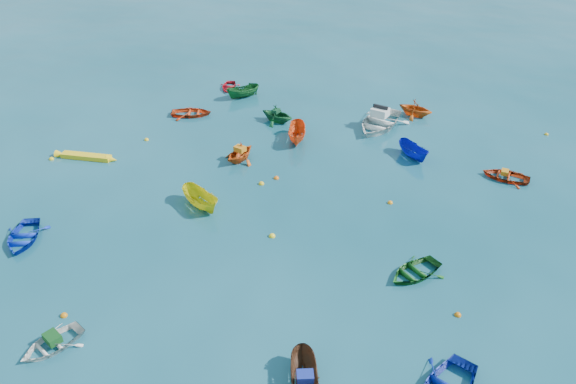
% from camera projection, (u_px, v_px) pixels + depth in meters
% --- Properties ---
extents(ground, '(160.00, 160.00, 0.00)m').
position_uv_depth(ground, '(265.00, 247.00, 29.87)').
color(ground, '#0B4251').
rests_on(ground, ground).
extents(dinghy_blue_sw, '(3.25, 3.81, 0.67)m').
position_uv_depth(dinghy_blue_sw, '(24.00, 240.00, 30.39)').
color(dinghy_blue_sw, '#0F2EBF').
rests_on(dinghy_blue_sw, ground).
extents(dinghy_white_near, '(3.02, 3.33, 0.57)m').
position_uv_depth(dinghy_white_near, '(53.00, 347.00, 24.04)').
color(dinghy_white_near, silver).
rests_on(dinghy_white_near, ground).
extents(dinghy_orange_w, '(2.96, 3.17, 1.34)m').
position_uv_depth(dinghy_orange_w, '(240.00, 160.00, 37.90)').
color(dinghy_orange_w, '#D85014').
rests_on(dinghy_orange_w, ground).
extents(sampan_yellow_mid, '(3.30, 2.84, 1.24)m').
position_uv_depth(sampan_yellow_mid, '(202.00, 207.00, 33.09)').
color(sampan_yellow_mid, '#D5C612').
rests_on(sampan_yellow_mid, ground).
extents(dinghy_green_e, '(3.60, 3.68, 0.62)m').
position_uv_depth(dinghy_green_e, '(414.00, 275.00, 27.99)').
color(dinghy_green_e, '#135317').
rests_on(dinghy_green_e, ground).
extents(dinghy_red_nw, '(3.58, 2.94, 0.65)m').
position_uv_depth(dinghy_red_nw, '(192.00, 115.00, 44.00)').
color(dinghy_red_nw, red).
rests_on(dinghy_red_nw, ground).
extents(sampan_orange_n, '(1.79, 3.42, 1.26)m').
position_uv_depth(sampan_orange_n, '(297.00, 141.00, 40.33)').
color(sampan_orange_n, '#E44B15').
rests_on(sampan_orange_n, ground).
extents(dinghy_green_n, '(3.29, 3.06, 1.42)m').
position_uv_depth(dinghy_green_n, '(277.00, 121.00, 43.05)').
color(dinghy_green_n, '#135328').
rests_on(dinghy_green_n, ground).
extents(dinghy_red_ne, '(3.25, 2.60, 0.60)m').
position_uv_depth(dinghy_red_ne, '(505.00, 178.00, 35.87)').
color(dinghy_red_ne, '#A92D0E').
rests_on(dinghy_red_ne, ground).
extents(sampan_blue_far, '(2.65, 2.88, 1.10)m').
position_uv_depth(sampan_blue_far, '(412.00, 157.00, 38.24)').
color(sampan_blue_far, '#0D14A7').
rests_on(sampan_blue_far, ground).
extents(dinghy_red_far, '(2.18, 2.75, 0.52)m').
position_uv_depth(dinghy_red_far, '(229.00, 88.00, 48.70)').
color(dinghy_red_far, red).
rests_on(dinghy_red_far, ground).
extents(dinghy_orange_far, '(3.31, 3.09, 1.42)m').
position_uv_depth(dinghy_orange_far, '(415.00, 115.00, 43.97)').
color(dinghy_orange_far, '#CF5413').
rests_on(dinghy_orange_far, ground).
extents(sampan_green_far, '(2.88, 2.87, 1.14)m').
position_uv_depth(sampan_green_far, '(243.00, 97.00, 47.00)').
color(sampan_green_far, '#135421').
rests_on(sampan_green_far, ground).
extents(kayak_yellow, '(4.19, 0.85, 0.42)m').
position_uv_depth(kayak_yellow, '(87.00, 159.00, 38.09)').
color(kayak_yellow, yellow).
rests_on(kayak_yellow, ground).
extents(motorboat_white, '(5.03, 5.96, 1.66)m').
position_uv_depth(motorboat_white, '(379.00, 127.00, 42.24)').
color(motorboat_white, silver).
rests_on(motorboat_white, ground).
extents(tarp_green_a, '(0.92, 0.84, 0.36)m').
position_uv_depth(tarp_green_a, '(52.00, 338.00, 23.85)').
color(tarp_green_a, '#114719').
rests_on(tarp_green_a, dinghy_white_near).
extents(tarp_blue_a, '(0.78, 0.67, 0.32)m').
position_uv_depth(tarp_blue_a, '(305.00, 376.00, 21.82)').
color(tarp_blue_a, navy).
rests_on(tarp_blue_a, sampan_brown_mid).
extents(tarp_orange_a, '(0.86, 0.76, 0.35)m').
position_uv_depth(tarp_orange_a, '(240.00, 149.00, 37.48)').
color(tarp_orange_a, orange).
rests_on(tarp_orange_a, dinghy_orange_w).
extents(tarp_green_b, '(0.61, 0.70, 0.29)m').
position_uv_depth(tarp_green_b, '(276.00, 111.00, 42.64)').
color(tarp_green_b, '#104124').
rests_on(tarp_green_b, dinghy_green_n).
extents(tarp_orange_b, '(0.54, 0.65, 0.28)m').
position_uv_depth(tarp_orange_b, '(505.00, 172.00, 35.67)').
color(tarp_orange_b, orange).
rests_on(tarp_orange_b, dinghy_red_ne).
extents(buoy_or_a, '(0.33, 0.33, 0.33)m').
position_uv_depth(buoy_or_a, '(64.00, 316.00, 25.58)').
color(buoy_or_a, orange).
rests_on(buoy_or_a, ground).
extents(buoy_ye_a, '(0.36, 0.36, 0.36)m').
position_uv_depth(buoy_ye_a, '(272.00, 236.00, 30.67)').
color(buoy_ye_a, yellow).
rests_on(buoy_ye_a, ground).
extents(buoy_or_b, '(0.32, 0.32, 0.32)m').
position_uv_depth(buoy_or_b, '(458.00, 315.00, 25.62)').
color(buoy_or_b, '#D5680B').
rests_on(buoy_or_b, ground).
extents(buoy_ye_b, '(0.34, 0.34, 0.34)m').
position_uv_depth(buoy_ye_b, '(52.00, 159.00, 37.99)').
color(buoy_ye_b, yellow).
rests_on(buoy_ye_b, ground).
extents(buoy_or_c, '(0.35, 0.35, 0.35)m').
position_uv_depth(buoy_or_c, '(276.00, 178.00, 35.87)').
color(buoy_or_c, orange).
rests_on(buoy_or_c, ground).
extents(buoy_ye_c, '(0.37, 0.37, 0.37)m').
position_uv_depth(buoy_ye_c, '(261.00, 184.00, 35.29)').
color(buoy_ye_c, gold).
rests_on(buoy_ye_c, ground).
extents(buoy_or_d, '(0.32, 0.32, 0.32)m').
position_uv_depth(buoy_or_d, '(390.00, 203.00, 33.46)').
color(buoy_or_d, orange).
rests_on(buoy_or_d, ground).
extents(buoy_ye_d, '(0.33, 0.33, 0.33)m').
position_uv_depth(buoy_ye_d, '(147.00, 140.00, 40.40)').
color(buoy_ye_d, yellow).
rests_on(buoy_ye_d, ground).
extents(buoy_or_e, '(0.36, 0.36, 0.36)m').
position_uv_depth(buoy_or_e, '(302.00, 127.00, 42.23)').
color(buoy_or_e, orange).
rests_on(buoy_or_e, ground).
extents(buoy_ye_e, '(0.30, 0.30, 0.30)m').
position_uv_depth(buoy_ye_e, '(546.00, 135.00, 41.13)').
color(buoy_ye_e, gold).
rests_on(buoy_ye_e, ground).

